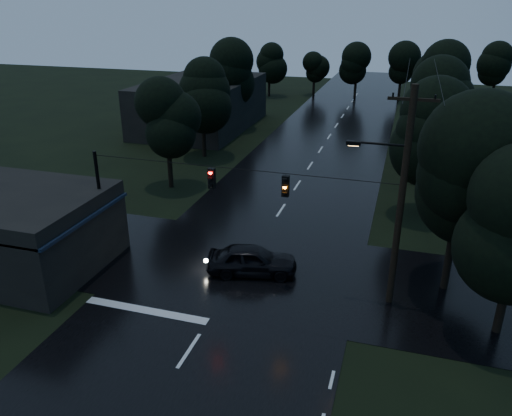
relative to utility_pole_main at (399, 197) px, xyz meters
The scene contains 16 objects.
main_road 21.06m from the utility_pole_main, 111.30° to the left, with size 12.00×120.00×0.02m, color black.
cross_street 9.14m from the utility_pole_main, behind, with size 60.00×9.00×0.02m, color black.
building_far_right 24.12m from the utility_pole_main, 74.01° to the left, with size 10.00×14.00×4.40m, color black.
building_far_left 36.15m from the utility_pole_main, 126.44° to the left, with size 10.00×16.00×5.00m, color black.
utility_pole_main is the anchor object (origin of this frame).
utility_pole_far 17.08m from the utility_pole_main, 87.00° to the left, with size 2.00×0.30×7.50m.
anchor_pole_left 15.08m from the utility_pole_main, behind, with size 0.18×0.18×6.00m, color black.
span_signals 6.85m from the utility_pole_main, behind, with size 15.00×0.37×1.12m.
tree_corner_near 3.35m from the utility_pole_main, 37.67° to the left, with size 4.48×4.48×9.44m.
tree_left_a 19.76m from the utility_pole_main, 146.16° to the left, with size 3.92×3.92×8.26m.
tree_left_b 25.50m from the utility_pole_main, 131.84° to the left, with size 4.20×4.20×8.85m.
tree_left_c 33.94m from the utility_pole_main, 121.27° to the left, with size 4.48×4.48×9.44m.
tree_right_a 11.12m from the utility_pole_main, 81.77° to the left, with size 4.20×4.20×8.85m.
tree_right_b 19.14m from the utility_pole_main, 83.42° to the left, with size 4.48×4.48×9.44m.
tree_right_c 29.16m from the utility_pole_main, 84.50° to the left, with size 4.76×4.76×10.03m.
car 8.17m from the utility_pole_main, behind, with size 1.83×4.56×1.55m, color black.
Camera 1 is at (7.29, -9.74, 13.10)m, focal length 35.00 mm.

